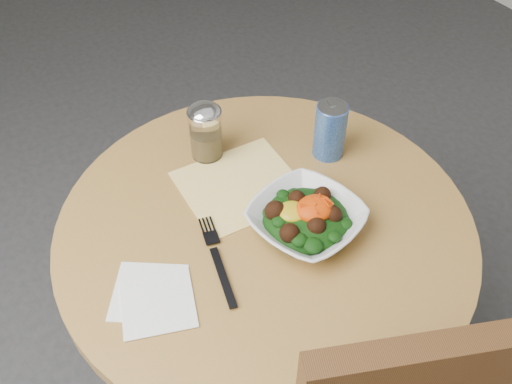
% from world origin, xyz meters
% --- Properties ---
extents(ground, '(6.00, 6.00, 0.00)m').
position_xyz_m(ground, '(0.00, 0.00, 0.00)').
color(ground, '#2E2E30').
rests_on(ground, ground).
extents(table, '(0.90, 0.90, 0.75)m').
position_xyz_m(table, '(0.00, 0.00, 0.55)').
color(table, black).
rests_on(table, ground).
extents(cloth_napkin, '(0.27, 0.25, 0.00)m').
position_xyz_m(cloth_napkin, '(0.01, 0.12, 0.75)').
color(cloth_napkin, '#F2AC0C').
rests_on(cloth_napkin, table).
extents(paper_napkins, '(0.19, 0.22, 0.00)m').
position_xyz_m(paper_napkins, '(-0.29, -0.05, 0.75)').
color(paper_napkins, white).
rests_on(paper_napkins, table).
extents(salad_bowl, '(0.28, 0.28, 0.08)m').
position_xyz_m(salad_bowl, '(0.06, -0.06, 0.78)').
color(salad_bowl, silver).
rests_on(salad_bowl, table).
extents(fork, '(0.08, 0.23, 0.00)m').
position_xyz_m(fork, '(-0.14, -0.03, 0.76)').
color(fork, black).
rests_on(fork, table).
extents(spice_shaker, '(0.08, 0.08, 0.14)m').
position_xyz_m(spice_shaker, '(-0.00, 0.26, 0.82)').
color(spice_shaker, silver).
rests_on(spice_shaker, table).
extents(beverage_can, '(0.07, 0.07, 0.14)m').
position_xyz_m(beverage_can, '(0.25, 0.11, 0.82)').
color(beverage_can, navy).
rests_on(beverage_can, table).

